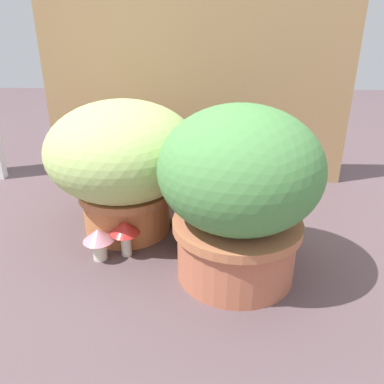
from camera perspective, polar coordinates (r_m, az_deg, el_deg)
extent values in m
plane|color=#5B474C|center=(1.21, -3.24, -7.61)|extent=(6.00, 6.00, 0.00)
cube|color=tan|center=(1.57, 0.79, 18.41)|extent=(1.22, 0.03, 0.96)
cylinder|color=#C07240|center=(1.27, -9.60, -2.53)|extent=(0.28, 0.28, 0.15)
cylinder|color=#BA6F46|center=(1.25, -9.79, -0.03)|extent=(0.30, 0.30, 0.02)
ellipsoid|color=#AFCE72|center=(1.20, -10.26, 6.11)|extent=(0.47, 0.47, 0.30)
cylinder|color=#C06A4C|center=(1.04, 6.52, -8.11)|extent=(0.31, 0.31, 0.16)
cylinder|color=#C07049|center=(1.01, 6.71, -4.72)|extent=(0.34, 0.34, 0.02)
ellipsoid|color=#508F48|center=(0.95, 7.15, 3.44)|extent=(0.41, 0.41, 0.31)
ellipsoid|color=#696052|center=(1.19, 4.57, -2.28)|extent=(0.29, 0.22, 0.22)
ellipsoid|color=gray|center=(1.18, 9.21, -3.27)|extent=(0.09, 0.11, 0.11)
sphere|color=#696052|center=(1.13, 10.28, 2.37)|extent=(0.13, 0.13, 0.11)
cone|color=#696052|center=(1.14, 10.65, 5.77)|extent=(0.04, 0.04, 0.04)
cone|color=#696052|center=(1.08, 10.36, 4.81)|extent=(0.04, 0.04, 0.04)
cylinder|color=#696052|center=(1.29, -0.33, -4.39)|extent=(0.19, 0.08, 0.07)
cylinder|color=#E8E6C6|center=(1.15, -13.55, -8.31)|extent=(0.04, 0.04, 0.06)
cone|color=pink|center=(1.13, -13.79, -6.21)|extent=(0.09, 0.09, 0.04)
cylinder|color=silver|center=(1.15, -9.76, -7.60)|extent=(0.03, 0.03, 0.07)
cone|color=red|center=(1.13, -9.95, -5.18)|extent=(0.09, 0.09, 0.04)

